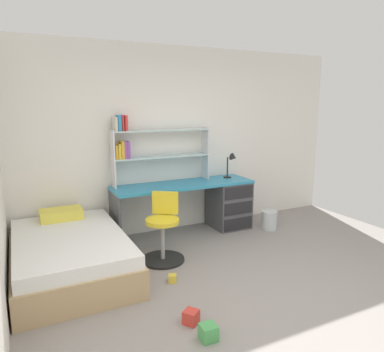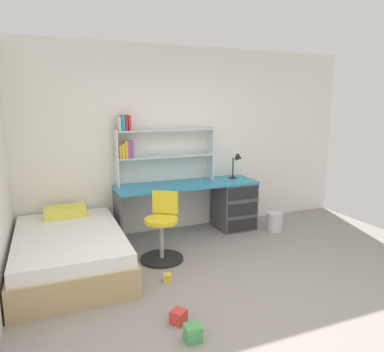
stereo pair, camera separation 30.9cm
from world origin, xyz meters
TOP-DOWN VIEW (x-y plane):
  - ground_plane at (0.00, 0.00)m, footprint 5.59×5.96m
  - room_shell at (-1.20, 1.21)m, footprint 5.59×5.96m
  - desk at (0.54, 2.17)m, footprint 2.04×0.58m
  - bookshelf_hutch at (-0.47, 2.34)m, footprint 1.42×0.22m
  - desk_lamp at (0.83, 2.21)m, footprint 0.20×0.17m
  - swivel_chair at (-0.62, 1.46)m, footprint 0.52×0.52m
  - bed_platform at (-1.68, 1.57)m, footprint 1.20×1.81m
  - waste_bin at (1.23, 1.78)m, footprint 0.24×0.24m
  - toy_block_red_0 at (-0.89, 0.14)m, footprint 0.16×0.16m
  - toy_block_yellow_1 at (-0.74, 0.89)m, footprint 0.11×0.11m
  - toy_block_green_2 at (-0.86, -0.12)m, footprint 0.13×0.13m

SIDE VIEW (x-z plane):
  - ground_plane at x=0.00m, z-range -0.02..0.00m
  - toy_block_yellow_1 at x=-0.74m, z-range 0.00..0.08m
  - toy_block_red_0 at x=-0.89m, z-range 0.00..0.12m
  - toy_block_green_2 at x=-0.86m, z-range 0.00..0.13m
  - waste_bin at x=1.23m, z-range 0.00..0.28m
  - bed_platform at x=-1.68m, z-range -0.06..0.51m
  - swivel_chair at x=-0.62m, z-range -0.08..0.74m
  - desk at x=0.54m, z-range 0.05..0.80m
  - desk_lamp at x=0.83m, z-range 0.81..1.20m
  - bookshelf_hutch at x=-0.47m, z-range 0.82..1.79m
  - room_shell at x=-1.20m, z-range 0.00..2.67m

